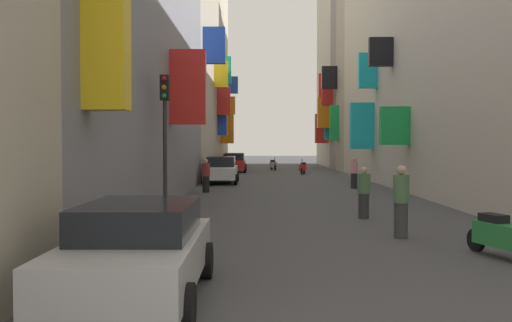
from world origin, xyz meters
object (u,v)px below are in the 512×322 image
Objects in this scene: pedestrian_crossing at (355,173)px; pedestrian_near_left at (365,193)px; parked_car_red at (236,162)px; scooter_silver at (274,165)px; parked_car_white at (222,169)px; parked_car_yellow at (234,160)px; scooter_red at (304,168)px; parked_car_silver at (139,249)px; pedestrian_mid_street at (207,176)px; scooter_green at (502,235)px; pedestrian_near_right at (402,202)px; traffic_light_near_corner at (166,121)px.

pedestrian_crossing is 1.01× the size of pedestrian_near_left.
parked_car_red is at bearing 100.12° from pedestrian_near_left.
parked_car_white is at bearing -102.47° from scooter_silver.
scooter_red is at bearing -58.85° from parked_car_yellow.
parked_car_red is 17.76m from pedestrian_crossing.
parked_car_white is 7.91m from pedestrian_crossing.
pedestrian_near_left is (5.35, -33.98, 0.05)m from parked_car_yellow.
parked_car_silver is at bearing -98.82° from scooter_red.
scooter_silver is 22.09m from pedestrian_mid_street.
parked_car_silver reaches higher than scooter_green.
pedestrian_near_left is at bearing 60.52° from parked_car_silver.
parked_car_silver is 2.11× the size of scooter_green.
parked_car_white is at bearing 109.11° from pedestrian_near_left.
parked_car_white reaches higher than scooter_red.
pedestrian_mid_street is (-7.09, 14.81, 0.30)m from scooter_green.
parked_car_silver is 2.36× the size of pedestrian_near_right.
pedestrian_crossing is at bearing -84.02° from scooter_red.
pedestrian_near_right is at bearing 119.02° from scooter_green.
pedestrian_mid_street is (-0.61, -18.71, -0.02)m from parked_car_red.
pedestrian_near_left is 0.36× the size of traffic_light_near_corner.
pedestrian_near_left reaches higher than parked_car_red.
pedestrian_near_right is (5.15, 5.28, 0.13)m from parked_car_silver.
scooter_red is 24.71m from pedestrian_near_left.
traffic_light_near_corner reaches higher than scooter_green.
pedestrian_mid_street is (-5.76, 12.41, -0.10)m from pedestrian_near_right.
scooter_green is (6.48, -33.52, -0.32)m from parked_car_red.
parked_car_yellow is at bearing 137.84° from scooter_silver.
scooter_silver is 19.84m from pedestrian_crossing.
scooter_silver is at bearing -42.16° from parked_car_yellow.
pedestrian_crossing reaches higher than parked_car_red.
pedestrian_near_right is at bearing -95.66° from pedestrian_crossing.
parked_car_silver is 39.58m from scooter_silver.
pedestrian_mid_street is at bearing 121.73° from pedestrian_near_left.
scooter_green is 1.23× the size of pedestrian_crossing.
parked_car_silver is 2.12× the size of scooter_red.
pedestrian_mid_street is at bearing -162.85° from pedestrian_crossing.
scooter_green is at bearing -72.07° from parked_car_white.
pedestrian_crossing reaches higher than pedestrian_near_left.
scooter_green is at bearing -90.41° from pedestrian_crossing.
parked_car_red is 31.55m from pedestrian_near_right.
pedestrian_mid_street reaches higher than parked_car_white.
parked_car_white reaches higher than scooter_silver.
scooter_red is at bearing 89.41° from pedestrian_near_left.
scooter_red is 1.02× the size of scooter_silver.
pedestrian_near_right is (5.57, -37.43, 0.14)m from parked_car_yellow.
parked_car_white is (-0.28, -12.60, -0.00)m from parked_car_red.
parked_car_yellow is at bearing 90.57° from parked_car_silver.
traffic_light_near_corner is (-1.01, 8.65, 2.18)m from parked_car_silver.
scooter_red is 0.45× the size of traffic_light_near_corner.
pedestrian_near_right is (0.22, -3.45, 0.10)m from pedestrian_near_left.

